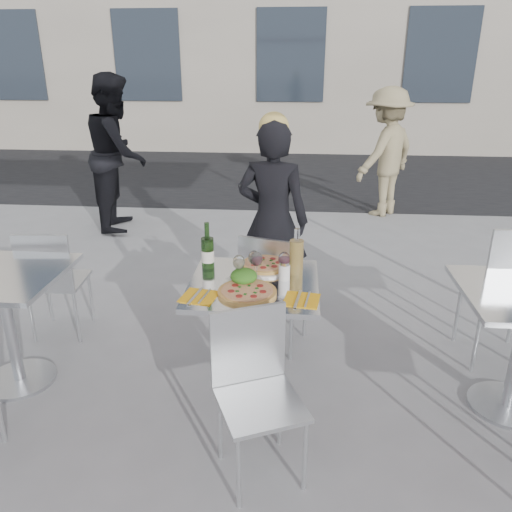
# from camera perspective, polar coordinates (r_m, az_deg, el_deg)

# --- Properties ---
(ground) EXTENTS (80.00, 80.00, 0.00)m
(ground) POSITION_cam_1_polar(r_m,az_deg,el_deg) (3.19, -0.24, -15.40)
(ground) COLOR gray
(street_asphalt) EXTENTS (24.00, 5.00, 0.00)m
(street_asphalt) POSITION_cam_1_polar(r_m,az_deg,el_deg) (9.24, 3.41, 9.50)
(street_asphalt) COLOR black
(street_asphalt) RESTS_ON ground
(main_table) EXTENTS (0.72, 0.72, 0.75)m
(main_table) POSITION_cam_1_polar(r_m,az_deg,el_deg) (2.89, -0.26, -6.83)
(main_table) COLOR #B7BABF
(main_table) RESTS_ON ground
(side_table_left) EXTENTS (0.72, 0.72, 0.75)m
(side_table_left) POSITION_cam_1_polar(r_m,az_deg,el_deg) (3.36, -26.73, -5.07)
(side_table_left) COLOR #B7BABF
(side_table_left) RESTS_ON ground
(chair_far) EXTENTS (0.49, 0.50, 0.86)m
(chair_far) POSITION_cam_1_polar(r_m,az_deg,el_deg) (3.36, 1.80, -3.15)
(chair_far) COLOR silver
(chair_far) RESTS_ON ground
(chair_near) EXTENTS (0.50, 0.51, 0.83)m
(chair_near) POSITION_cam_1_polar(r_m,az_deg,el_deg) (2.45, -0.12, -13.99)
(chair_near) COLOR silver
(chair_near) RESTS_ON ground
(side_chair_lfar) EXTENTS (0.41, 0.42, 0.83)m
(side_chair_lfar) POSITION_cam_1_polar(r_m,az_deg,el_deg) (3.80, -22.28, -2.11)
(side_chair_lfar) COLOR silver
(side_chair_lfar) RESTS_ON ground
(side_chair_rfar) EXTENTS (0.46, 0.47, 0.99)m
(side_chair_rfar) POSITION_cam_1_polar(r_m,az_deg,el_deg) (3.55, 27.21, -2.95)
(side_chair_rfar) COLOR silver
(side_chair_rfar) RESTS_ON ground
(woman_diner) EXTENTS (0.61, 0.46, 1.52)m
(woman_diner) POSITION_cam_1_polar(r_m,az_deg,el_deg) (3.85, 1.91, 4.08)
(woman_diner) COLOR black
(woman_diner) RESTS_ON ground
(pedestrian_a) EXTENTS (0.82, 0.98, 1.80)m
(pedestrian_a) POSITION_cam_1_polar(r_m,az_deg,el_deg) (6.18, -15.54, 11.26)
(pedestrian_a) COLOR black
(pedestrian_a) RESTS_ON ground
(pedestrian_b) EXTENTS (1.14, 1.18, 1.62)m
(pedestrian_b) POSITION_cam_1_polar(r_m,az_deg,el_deg) (6.72, 14.62, 11.36)
(pedestrian_b) COLOR #93845F
(pedestrian_b) RESTS_ON ground
(pizza_near) EXTENTS (0.32, 0.32, 0.02)m
(pizza_near) POSITION_cam_1_polar(r_m,az_deg,el_deg) (2.67, -1.02, -4.11)
(pizza_near) COLOR tan
(pizza_near) RESTS_ON main_table
(pizza_far) EXTENTS (0.32, 0.32, 0.03)m
(pizza_far) POSITION_cam_1_polar(r_m,az_deg,el_deg) (2.99, 1.08, -1.09)
(pizza_far) COLOR white
(pizza_far) RESTS_ON main_table
(salad_plate) EXTENTS (0.22, 0.22, 0.09)m
(salad_plate) POSITION_cam_1_polar(r_m,az_deg,el_deg) (2.77, -1.40, -2.48)
(salad_plate) COLOR white
(salad_plate) RESTS_ON main_table
(wine_bottle) EXTENTS (0.07, 0.08, 0.29)m
(wine_bottle) POSITION_cam_1_polar(r_m,az_deg,el_deg) (2.93, -5.55, 0.44)
(wine_bottle) COLOR #2B5720
(wine_bottle) RESTS_ON main_table
(carafe) EXTENTS (0.08, 0.08, 0.29)m
(carafe) POSITION_cam_1_polar(r_m,az_deg,el_deg) (2.84, 4.63, -0.17)
(carafe) COLOR tan
(carafe) RESTS_ON main_table
(sugar_shaker) EXTENTS (0.06, 0.06, 0.11)m
(sugar_shaker) POSITION_cam_1_polar(r_m,az_deg,el_deg) (2.82, 3.26, -1.70)
(sugar_shaker) COLOR white
(sugar_shaker) RESTS_ON main_table
(wineglass_white_a) EXTENTS (0.07, 0.07, 0.16)m
(wineglass_white_a) POSITION_cam_1_polar(r_m,az_deg,el_deg) (2.78, -1.97, -0.82)
(wineglass_white_a) COLOR white
(wineglass_white_a) RESTS_ON main_table
(wineglass_white_b) EXTENTS (0.07, 0.07, 0.16)m
(wineglass_white_b) POSITION_cam_1_polar(r_m,az_deg,el_deg) (2.84, -0.21, -0.30)
(wineglass_white_b) COLOR white
(wineglass_white_b) RESTS_ON main_table
(wineglass_red_a) EXTENTS (0.07, 0.07, 0.16)m
(wineglass_red_a) POSITION_cam_1_polar(r_m,az_deg,el_deg) (2.82, 0.08, -0.46)
(wineglass_red_a) COLOR white
(wineglass_red_a) RESTS_ON main_table
(wineglass_red_b) EXTENTS (0.07, 0.07, 0.16)m
(wineglass_red_b) POSITION_cam_1_polar(r_m,az_deg,el_deg) (2.82, 3.23, -0.46)
(wineglass_red_b) COLOR white
(wineglass_red_b) RESTS_ON main_table
(napkin_left) EXTENTS (0.21, 0.21, 0.01)m
(napkin_left) POSITION_cam_1_polar(r_m,az_deg,el_deg) (2.65, -6.52, -4.60)
(napkin_left) COLOR yellow
(napkin_left) RESTS_ON main_table
(napkin_right) EXTENTS (0.20, 0.20, 0.01)m
(napkin_right) POSITION_cam_1_polar(r_m,az_deg,el_deg) (2.61, 5.23, -4.97)
(napkin_right) COLOR yellow
(napkin_right) RESTS_ON main_table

